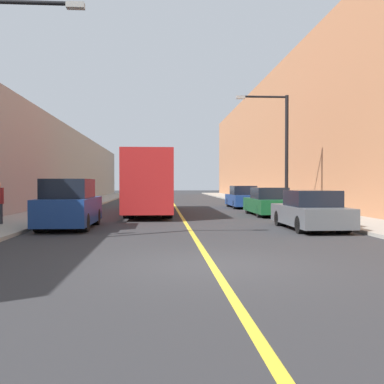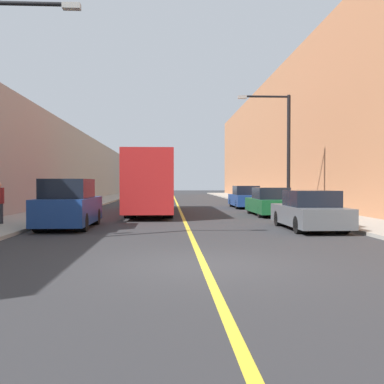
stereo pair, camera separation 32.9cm
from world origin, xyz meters
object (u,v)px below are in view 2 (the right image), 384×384
(bus, at_px, (152,182))
(parked_suv_left, at_px, (69,206))
(street_lamp_right, at_px, (283,143))
(car_right_near, at_px, (309,212))
(car_right_far, at_px, (245,198))
(car_right_mid, at_px, (270,203))

(bus, relative_size, parked_suv_left, 2.62)
(bus, xyz_separation_m, street_lamp_right, (7.51, -0.77, 2.22))
(car_right_near, xyz_separation_m, car_right_far, (0.15, 14.85, 0.03))
(car_right_near, bearing_deg, car_right_mid, 88.68)
(parked_suv_left, relative_size, car_right_mid, 0.96)
(parked_suv_left, distance_m, car_right_far, 16.67)
(parked_suv_left, height_order, car_right_far, parked_suv_left)
(car_right_mid, relative_size, car_right_far, 1.01)
(car_right_near, relative_size, car_right_far, 0.96)
(car_right_far, bearing_deg, parked_suv_left, -123.86)
(car_right_mid, distance_m, street_lamp_right, 3.80)
(parked_suv_left, xyz_separation_m, car_right_mid, (9.31, 6.29, -0.20))
(parked_suv_left, distance_m, car_right_mid, 11.24)
(parked_suv_left, height_order, car_right_mid, parked_suv_left)
(bus, relative_size, street_lamp_right, 1.81)
(bus, bearing_deg, car_right_mid, -19.19)
(car_right_near, height_order, car_right_mid, car_right_mid)
(bus, distance_m, car_right_near, 11.46)
(car_right_near, height_order, car_right_far, car_right_far)
(bus, height_order, car_right_near, bus)
(car_right_far, bearing_deg, street_lamp_right, -79.67)
(street_lamp_right, bearing_deg, bus, 174.12)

